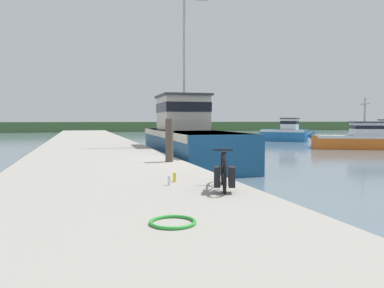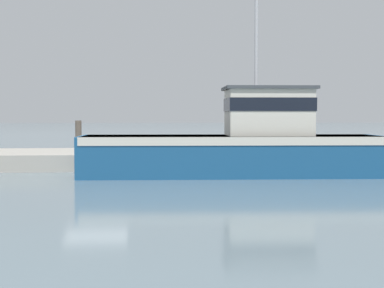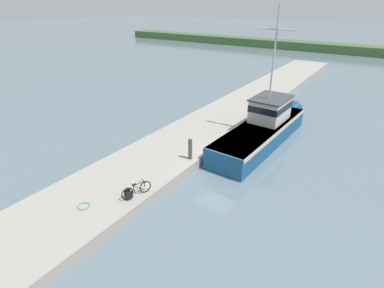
{
  "view_description": "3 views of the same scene",
  "coord_description": "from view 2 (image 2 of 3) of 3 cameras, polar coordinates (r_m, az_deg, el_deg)",
  "views": [
    {
      "loc": [
        -4.67,
        -13.09,
        2.12
      ],
      "look_at": [
        -0.26,
        1.47,
        1.14
      ],
      "focal_mm": 35.0,
      "sensor_mm": 36.0,
      "label": 1
    },
    {
      "loc": [
        23.61,
        1.85,
        2.39
      ],
      "look_at": [
        -0.24,
        3.88,
        1.21
      ],
      "focal_mm": 55.0,
      "sensor_mm": 36.0,
      "label": 2
    },
    {
      "loc": [
        8.19,
        -15.59,
        10.43
      ],
      "look_at": [
        -2.0,
        -0.29,
        1.53
      ],
      "focal_mm": 28.0,
      "sensor_mm": 36.0,
      "label": 3
    }
  ],
  "objects": [
    {
      "name": "fishing_boat_main",
      "position": [
        23.25,
        5.45,
        0.02
      ],
      "size": [
        3.47,
        13.99,
        10.2
      ],
      "rotation": [
        0.0,
        0.0,
        -0.04
      ],
      "color": "navy",
      "rests_on": "ground_plane"
    },
    {
      "name": "mooring_post",
      "position": [
        25.53,
        -10.95,
        0.63
      ],
      "size": [
        0.27,
        0.27,
        1.44
      ],
      "primitive_type": "cylinder",
      "color": "#51473D",
      "rests_on": "dock_pier"
    },
    {
      "name": "ground_plane",
      "position": [
        23.8,
        -9.32,
        -2.98
      ],
      "size": [
        320.0,
        320.0,
        0.0
      ],
      "primitive_type": "plane",
      "color": "slate"
    },
    {
      "name": "dock_pier",
      "position": [
        27.7,
        -8.69,
        -1.42
      ],
      "size": [
        5.48,
        80.0,
        0.71
      ],
      "primitive_type": "cube",
      "color": "#A39E93",
      "rests_on": "ground_plane"
    }
  ]
}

